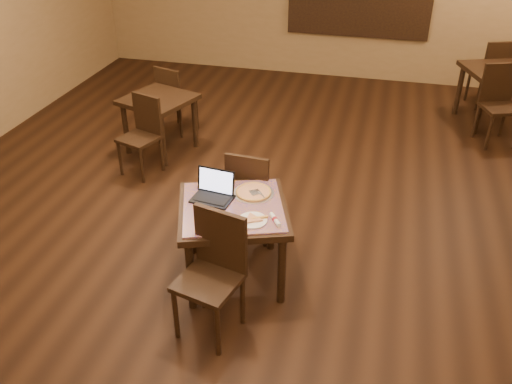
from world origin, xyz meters
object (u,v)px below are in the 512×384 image
(pizza_pan, at_px, (253,193))
(other_table_a, at_px, (497,78))
(laptop, at_px, (214,191))
(other_table_a_chair_near, at_px, (499,99))
(other_table_b_chair_far, at_px, (174,96))
(other_table_a_chair_far, at_px, (493,70))
(chair_main_near, at_px, (214,267))
(tiled_table, at_px, (233,216))
(other_table_b_chair_near, at_px, (143,130))
(other_table_b, at_px, (159,107))
(chair_main_far, at_px, (251,191))

(pizza_pan, relative_size, other_table_a, 0.33)
(laptop, height_order, other_table_a, laptop)
(other_table_a_chair_near, bearing_deg, other_table_a, 67.59)
(other_table_b_chair_far, bearing_deg, other_table_a_chair_far, -135.97)
(chair_main_near, xyz_separation_m, other_table_a_chair_near, (2.58, 4.20, 0.00))
(tiled_table, height_order, other_table_a_chair_far, other_table_a_chair_far)
(other_table_a_chair_far, height_order, other_table_b_chair_near, other_table_a_chair_far)
(laptop, xyz_separation_m, other_table_b_chair_far, (-1.46, 2.67, -0.29))
(other_table_a_chair_far, bearing_deg, other_table_b, 11.61)
(other_table_a, xyz_separation_m, other_table_b_chair_far, (-4.29, -1.43, -0.13))
(pizza_pan, xyz_separation_m, other_table_a_chair_near, (2.48, 3.35, -0.18))
(chair_main_far, relative_size, other_table_b_chair_near, 1.03)
(chair_main_near, height_order, other_table_a, chair_main_near)
(chair_main_near, height_order, other_table_b, chair_main_near)
(chair_main_far, distance_m, laptop, 0.61)
(other_table_a, relative_size, other_table_b, 1.11)
(pizza_pan, bearing_deg, tiled_table, -116.57)
(laptop, bearing_deg, other_table_a_chair_near, 58.12)
(chair_main_near, xyz_separation_m, other_table_b_chair_far, (-1.68, 3.39, -0.05))
(laptop, bearing_deg, other_table_a_chair_far, 65.64)
(chair_main_near, xyz_separation_m, other_table_a_chair_far, (2.64, 5.42, 0.00))
(pizza_pan, xyz_separation_m, other_table_b_chair_far, (-1.78, 2.53, -0.23))
(other_table_a, bearing_deg, pizza_pan, -141.96)
(chair_main_far, relative_size, other_table_b_chair_far, 1.03)
(other_table_b_chair_far, bearing_deg, pizza_pan, 143.81)
(chair_main_near, distance_m, other_table_a_chair_near, 4.93)
(pizza_pan, bearing_deg, other_table_a_chair_far, 60.90)
(other_table_a_chair_far, xyz_separation_m, other_table_b, (-4.29, -2.60, 0.02))
(tiled_table, relative_size, other_table_a_chair_near, 1.12)
(other_table_a_chair_near, bearing_deg, tiled_table, -145.52)
(laptop, relative_size, other_table_b_chair_far, 0.39)
(laptop, height_order, other_table_a_chair_near, other_table_a_chair_near)
(other_table_a_chair_near, height_order, other_table_a_chair_far, same)
(chair_main_far, bearing_deg, other_table_b, -40.58)
(chair_main_far, xyz_separation_m, other_table_a_chair_near, (2.61, 2.97, 0.04))
(other_table_a_chair_near, height_order, other_table_b, other_table_a_chair_near)
(chair_main_near, bearing_deg, other_table_b_chair_near, 139.63)
(laptop, height_order, pizza_pan, laptop)
(other_table_a_chair_far, relative_size, other_table_b_chair_near, 1.10)
(tiled_table, height_order, other_table_b_chair_near, other_table_b_chair_near)
(chair_main_far, bearing_deg, other_table_a, -122.34)
(tiled_table, relative_size, other_table_a, 1.07)
(other_table_b, bearing_deg, other_table_a_chair_far, 49.93)
(other_table_a_chair_far, bearing_deg, other_table_a_chair_near, 67.59)
(tiled_table, height_order, other_table_b, tiled_table)
(tiled_table, bearing_deg, other_table_b_chair_far, 101.46)
(chair_main_far, distance_m, other_table_b_chair_far, 2.72)
(pizza_pan, bearing_deg, chair_main_far, 108.60)
(other_table_a, distance_m, other_table_b_chair_far, 4.52)
(other_table_a_chair_near, distance_m, other_table_b, 4.45)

